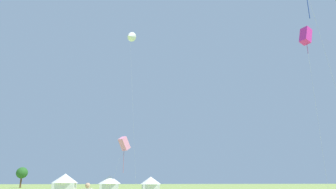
{
  "coord_description": "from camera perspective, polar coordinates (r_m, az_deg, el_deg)",
  "views": [
    {
      "loc": [
        -5.25,
        -5.06,
        1.8
      ],
      "look_at": [
        0.0,
        32.0,
        12.57
      ],
      "focal_mm": 32.26,
      "sensor_mm": 36.0,
      "label": 1
    }
  ],
  "objects": [
    {
      "name": "kite_pink_box",
      "position": [
        60.56,
        -8.27,
        -9.18
      ],
      "size": [
        3.64,
        2.57,
        10.3
      ],
      "color": "pink",
      "rests_on": "ground"
    },
    {
      "name": "kite_white_delta",
      "position": [
        65.62,
        -7.18,
        10.84
      ],
      "size": [
        3.56,
        2.93,
        32.61
      ],
      "color": "white",
      "rests_on": "ground"
    },
    {
      "name": "kite_magenta_box",
      "position": [
        39.74,
        24.57,
        10.02
      ],
      "size": [
        1.8,
        2.23,
        19.39
      ],
      "color": "#E02DA3",
      "rests_on": "ground"
    },
    {
      "name": "festival_tent_right",
      "position": [
        62.92,
        -18.9,
        -15.26
      ],
      "size": [
        4.9,
        4.9,
        3.18
      ],
      "color": "white",
      "rests_on": "ground"
    },
    {
      "name": "festival_tent_center",
      "position": [
        62.0,
        -10.99,
        -15.97
      ],
      "size": [
        4.41,
        4.41,
        2.87
      ],
      "color": "white",
      "rests_on": "ground"
    },
    {
      "name": "festival_tent_left",
      "position": [
        62.17,
        -3.29,
        -16.32
      ],
      "size": [
        4.11,
        4.11,
        2.67
      ],
      "color": "white",
      "rests_on": "ground"
    },
    {
      "name": "tree_distant_left",
      "position": [
        96.42,
        -25.88,
        -13.2
      ],
      "size": [
        3.09,
        3.09,
        5.6
      ],
      "color": "brown",
      "rests_on": "ground"
    }
  ]
}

